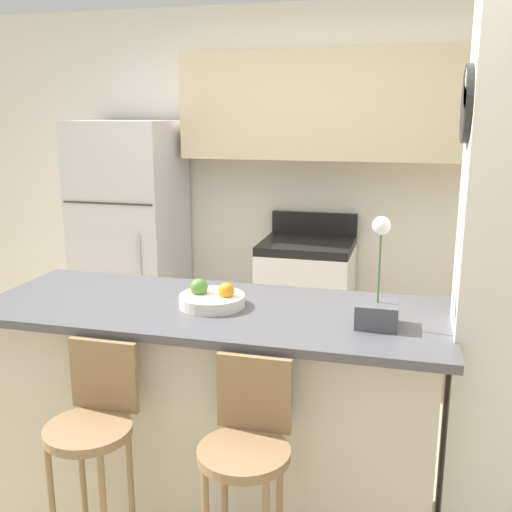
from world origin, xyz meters
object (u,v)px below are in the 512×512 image
(stove_range, at_px, (306,302))
(bar_stool_right, at_px, (247,456))
(bar_stool_left, at_px, (94,434))
(fruit_bowl, at_px, (212,299))
(orchid_vase, at_px, (378,303))
(refrigerator, at_px, (131,238))

(stove_range, xyz_separation_m, bar_stool_right, (0.19, -2.30, 0.17))
(bar_stool_right, bearing_deg, stove_range, 94.81)
(bar_stool_left, bearing_deg, fruit_bowl, 60.40)
(bar_stool_left, height_order, fruit_bowl, fruit_bowl)
(bar_stool_left, height_order, orchid_vase, orchid_vase)
(refrigerator, bearing_deg, stove_range, 1.70)
(stove_range, distance_m, bar_stool_left, 2.34)
(stove_range, distance_m, fruit_bowl, 1.87)
(fruit_bowl, bearing_deg, bar_stool_left, -119.60)
(bar_stool_left, bearing_deg, refrigerator, 112.73)
(refrigerator, xyz_separation_m, fruit_bowl, (1.24, -1.74, 0.15))
(refrigerator, distance_m, fruit_bowl, 2.14)
(orchid_vase, bearing_deg, stove_range, 107.75)
(refrigerator, xyz_separation_m, stove_range, (1.34, 0.04, -0.41))
(stove_range, distance_m, bar_stool_right, 2.31)
(stove_range, bearing_deg, fruit_bowl, -93.31)
(bar_stool_left, distance_m, bar_stool_right, 0.59)
(orchid_vase, bearing_deg, bar_stool_right, -131.52)
(stove_range, height_order, fruit_bowl, fruit_bowl)
(refrigerator, relative_size, orchid_vase, 4.06)
(refrigerator, height_order, bar_stool_left, refrigerator)
(bar_stool_right, height_order, fruit_bowl, fruit_bowl)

